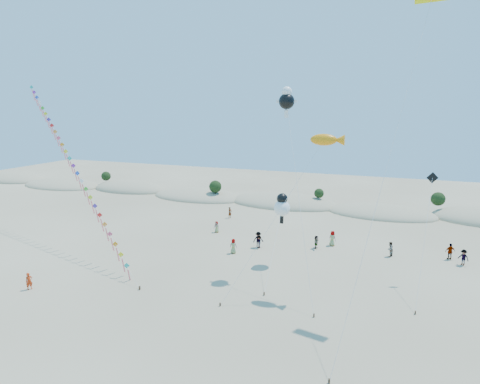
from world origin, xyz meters
The scene contains 10 objects.
ground centered at (0.00, 0.00, 0.00)m, with size 160.00×160.00×0.00m, color gray.
dune_ridge centered at (1.06, 45.14, 0.11)m, with size 145.30×11.49×5.57m.
kite_train centered at (-18.66, 16.76, 10.05)m, with size 28.84×16.51×19.96m.
fish_kite centered at (11.70, 14.22, 13.46)m, with size 8.70×6.90×14.01m.
cartoon_kite_low centered at (6.66, 18.95, 6.20)m, with size 1.68×8.79×7.56m.
cartoon_kite_high centered at (7.21, 17.77, 16.88)m, with size 5.94×9.70×18.13m.
parafoil_kite centered at (18.75, 14.46, 23.74)m, with size 5.72×13.78×24.65m.
dark_kite centered at (20.31, 18.34, 7.45)m, with size 1.56×8.31×10.36m.
flyer_foreground centered at (-12.93, 4.62, 0.79)m, with size 0.57×0.38×1.58m, color #BC300F.
beachgoers centered at (9.74, 24.62, 0.85)m, with size 30.71×14.34×1.89m.
Camera 1 is at (16.93, -20.11, 16.12)m, focal length 30.00 mm.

